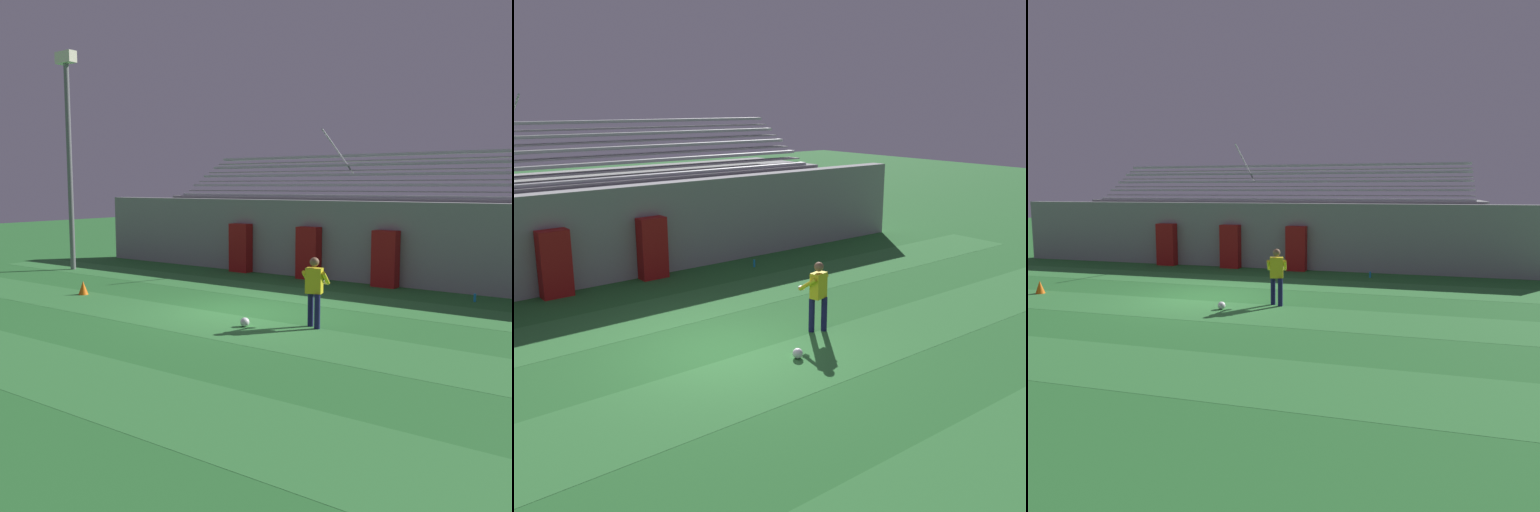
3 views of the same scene
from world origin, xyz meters
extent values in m
plane|color=#286B2D|center=(0.00, 0.00, 0.00)|extent=(80.00, 80.00, 0.00)
cube|color=#337A38|center=(0.00, -6.00, 0.00)|extent=(28.00, 2.25, 0.01)
cube|color=#337A38|center=(0.00, -1.50, 0.00)|extent=(28.00, 2.25, 0.01)
cube|color=#337A38|center=(0.00, 3.01, 0.00)|extent=(28.00, 2.25, 0.01)
cube|color=gray|center=(0.00, 6.50, 1.40)|extent=(24.00, 0.60, 2.80)
cube|color=maroon|center=(-1.47, 5.95, 0.93)|extent=(0.84, 0.44, 1.87)
cube|color=maroon|center=(1.47, 5.95, 0.93)|extent=(0.84, 0.44, 1.87)
cube|color=maroon|center=(-4.52, 5.95, 0.93)|extent=(0.84, 0.44, 1.87)
cube|color=gray|center=(0.00, 8.85, 1.45)|extent=(18.00, 3.90, 2.90)
cube|color=#B7B7BC|center=(0.00, 7.25, 2.95)|extent=(17.10, 0.36, 0.10)
cube|color=gray|center=(0.00, 7.05, 2.72)|extent=(17.10, 0.60, 0.04)
cube|color=#B7B7BC|center=(0.00, 7.95, 3.35)|extent=(17.10, 0.36, 0.10)
cube|color=gray|center=(0.00, 7.75, 3.12)|extent=(17.10, 0.60, 0.04)
cube|color=#B7B7BC|center=(0.00, 8.65, 3.75)|extent=(17.10, 0.36, 0.10)
cube|color=gray|center=(0.00, 8.45, 3.52)|extent=(17.10, 0.60, 0.04)
cube|color=#B7B7BC|center=(0.00, 9.35, 4.15)|extent=(17.10, 0.36, 0.10)
cube|color=gray|center=(0.00, 9.15, 3.92)|extent=(17.10, 0.60, 0.04)
cube|color=#B7B7BC|center=(0.00, 10.05, 4.55)|extent=(17.10, 0.36, 0.10)
cube|color=gray|center=(0.00, 9.85, 4.32)|extent=(17.10, 0.60, 0.04)
cylinder|color=#B7B7BC|center=(-1.63, 8.40, 4.60)|extent=(0.06, 2.63, 1.65)
cylinder|color=slate|center=(-10.36, 2.55, 4.00)|extent=(0.20, 0.20, 8.00)
cube|color=#F2EDCC|center=(-10.36, 2.55, 8.22)|extent=(0.90, 0.36, 0.44)
cylinder|color=#19194C|center=(2.33, -0.29, 0.41)|extent=(0.17, 0.17, 0.82)
cylinder|color=#19194C|center=(2.60, -0.43, 0.41)|extent=(0.17, 0.17, 0.82)
cube|color=yellow|center=(2.46, -0.36, 1.12)|extent=(0.43, 0.33, 0.60)
sphere|color=brown|center=(2.46, -0.36, 1.56)|extent=(0.22, 0.22, 0.22)
cylinder|color=yellow|center=(2.20, -0.29, 1.17)|extent=(0.20, 0.49, 0.37)
cylinder|color=yellow|center=(2.66, -0.17, 1.17)|extent=(0.20, 0.49, 0.37)
cube|color=silver|center=(2.19, -0.08, 1.04)|extent=(0.13, 0.13, 0.08)
cube|color=silver|center=(2.58, 0.02, 1.04)|extent=(0.13, 0.13, 0.08)
sphere|color=white|center=(1.10, -1.25, 0.11)|extent=(0.22, 0.22, 0.22)
cone|color=orange|center=(-5.46, -0.79, 0.21)|extent=(0.30, 0.30, 0.42)
cylinder|color=#1E8CD8|center=(4.63, 5.08, 0.12)|extent=(0.07, 0.07, 0.24)
camera|label=1|loc=(9.47, -12.35, 3.33)|focal=42.00mm
camera|label=2|loc=(-6.46, -10.05, 5.19)|focal=42.00mm
camera|label=3|loc=(6.49, -14.07, 3.34)|focal=35.00mm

